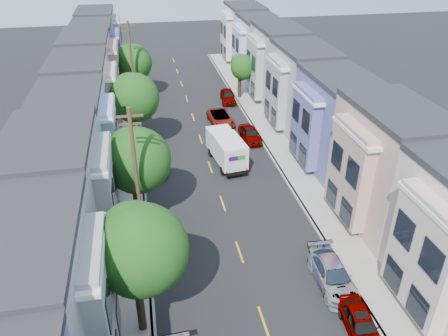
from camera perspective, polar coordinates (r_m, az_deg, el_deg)
name	(u,v)px	position (r m, az deg, el deg)	size (l,w,h in m)	color
ground	(240,252)	(30.04, 2.04, -10.94)	(160.00, 160.00, 0.00)	black
road_slab	(205,152)	(42.37, -2.48, 2.07)	(12.00, 70.00, 0.02)	black
curb_left	(142,157)	(41.99, -10.67, 1.39)	(0.30, 70.00, 0.15)	gray
curb_right	(265,146)	(43.53, 5.42, 2.84)	(0.30, 70.00, 0.15)	gray
sidewalk_left	(128,159)	(42.03, -12.43, 1.22)	(2.60, 70.00, 0.15)	gray
sidewalk_right	(278,145)	(43.89, 7.05, 2.98)	(2.60, 70.00, 0.15)	gray
centerline	(205,152)	(42.37, -2.48, 2.06)	(0.12, 70.00, 0.01)	gold
townhouse_row_left	(86,163)	(42.41, -17.53, 0.63)	(5.00, 70.00, 8.50)	#5A5E9D
townhouse_row_right	(314,143)	(45.17, 11.65, 3.26)	(5.00, 70.00, 8.50)	#5A5E9D
tree_b	(139,250)	(22.02, -11.00, -10.53)	(4.70, 4.70, 7.88)	black
tree_c	(136,161)	(30.77, -11.40, 0.91)	(4.70, 4.70, 7.43)	black
tree_d	(133,98)	(41.46, -11.76, 8.91)	(4.61, 4.61, 7.68)	black
tree_e	(132,63)	(55.51, -11.89, 13.27)	(4.55, 4.55, 6.89)	black
tree_far_r	(242,68)	(54.99, 2.39, 12.97)	(3.10, 3.10, 5.51)	black
utility_pole_near	(137,181)	(28.16, -11.30, -1.72)	(1.60, 0.26, 10.00)	#42301E
utility_pole_far	(132,66)	(52.26, -11.91, 12.91)	(1.60, 0.26, 10.00)	#42301E
fedex_truck	(226,148)	(39.68, 0.31, 2.60)	(2.24, 5.81, 2.79)	silver
lead_sedan	(221,119)	(48.13, -0.45, 6.47)	(2.31, 5.01, 1.39)	black
parked_left_c	(164,232)	(30.95, -7.90, -8.25)	(1.60, 4.19, 1.36)	#A0A0A0
parked_left_d	(155,164)	(39.39, -8.96, 0.50)	(2.12, 4.60, 1.28)	#570F12
parked_right_a	(361,324)	(25.89, 17.43, -18.87)	(1.57, 4.11, 1.33)	slate
parked_right_b	(332,275)	(28.15, 13.98, -13.38)	(2.01, 4.79, 1.44)	silver
parked_right_c	(250,134)	(44.48, 3.42, 4.43)	(1.66, 4.34, 1.41)	black
parked_right_d	(228,96)	(54.62, 0.51, 9.35)	(1.70, 4.44, 1.44)	#10123E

